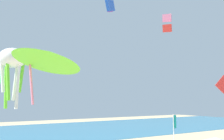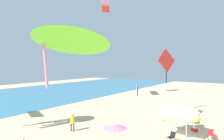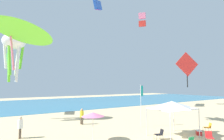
{
  "view_description": "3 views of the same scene",
  "coord_description": "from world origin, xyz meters",
  "px_view_note": "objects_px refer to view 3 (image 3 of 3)",
  "views": [
    {
      "loc": [
        -14.45,
        -9.57,
        5.53
      ],
      "look_at": [
        -0.21,
        12.65,
        8.6
      ],
      "focal_mm": 41.32,
      "sensor_mm": 36.0,
      "label": 1
    },
    {
      "loc": [
        -16.79,
        -3.54,
        6.42
      ],
      "look_at": [
        -0.21,
        7.84,
        5.88
      ],
      "focal_mm": 32.72,
      "sensor_mm": 36.0,
      "label": 2
    },
    {
      "loc": [
        -12.03,
        -8.81,
        4.38
      ],
      "look_at": [
        -0.21,
        8.65,
        5.99
      ],
      "focal_mm": 30.43,
      "sensor_mm": 36.0,
      "label": 3
    }
  ],
  "objects_px": {
    "kite_delta_lime": "(24,28)",
    "kite_parafoil_green": "(9,60)",
    "banner_flag": "(141,101)",
    "canopy_tent": "(172,105)",
    "kite_parafoil_blue": "(98,5)",
    "cooler_box": "(199,133)",
    "kite_octopus_white": "(14,44)",
    "person_far_stroller": "(82,115)",
    "folding_chair_left_of_tent": "(208,127)",
    "beach_umbrella": "(93,114)",
    "folding_chair_facing_ocean": "(160,134)",
    "kite_diamond_red": "(187,65)",
    "person_kite_handler": "(20,126)",
    "folding_chair_right_of_tent": "(209,136)",
    "kite_box_pink": "(142,20)"
  },
  "relations": [
    {
      "from": "cooler_box",
      "to": "kite_octopus_white",
      "type": "xyz_separation_m",
      "value": [
        -12.83,
        15.99,
        9.13
      ]
    },
    {
      "from": "cooler_box",
      "to": "person_far_stroller",
      "type": "xyz_separation_m",
      "value": [
        -6.57,
        9.72,
        0.81
      ]
    },
    {
      "from": "person_far_stroller",
      "to": "kite_octopus_white",
      "type": "bearing_deg",
      "value": 37.2
    },
    {
      "from": "kite_octopus_white",
      "to": "kite_parafoil_blue",
      "type": "bearing_deg",
      "value": -155.15
    },
    {
      "from": "kite_delta_lime",
      "to": "kite_box_pink",
      "type": "distance_m",
      "value": 31.82
    },
    {
      "from": "kite_octopus_white",
      "to": "kite_delta_lime",
      "type": "bearing_deg",
      "value": 89.66
    },
    {
      "from": "beach_umbrella",
      "to": "kite_parafoil_green",
      "type": "bearing_deg",
      "value": 103.01
    },
    {
      "from": "canopy_tent",
      "to": "kite_parafoil_green",
      "type": "distance_m",
      "value": 23.93
    },
    {
      "from": "person_kite_handler",
      "to": "kite_box_pink",
      "type": "relative_size",
      "value": 0.54
    },
    {
      "from": "folding_chair_facing_ocean",
      "to": "cooler_box",
      "type": "height_order",
      "value": "folding_chair_facing_ocean"
    },
    {
      "from": "folding_chair_left_of_tent",
      "to": "kite_delta_lime",
      "type": "distance_m",
      "value": 17.32
    },
    {
      "from": "canopy_tent",
      "to": "kite_parafoil_blue",
      "type": "xyz_separation_m",
      "value": [
        4.55,
        20.8,
        17.27
      ]
    },
    {
      "from": "kite_parafoil_blue",
      "to": "kite_diamond_red",
      "type": "height_order",
      "value": "kite_parafoil_blue"
    },
    {
      "from": "banner_flag",
      "to": "kite_delta_lime",
      "type": "xyz_separation_m",
      "value": [
        -11.97,
        -2.94,
        5.11
      ]
    },
    {
      "from": "kite_delta_lime",
      "to": "kite_octopus_white",
      "type": "relative_size",
      "value": 0.75
    },
    {
      "from": "person_far_stroller",
      "to": "folding_chair_left_of_tent",
      "type": "bearing_deg",
      "value": -146.98
    },
    {
      "from": "canopy_tent",
      "to": "folding_chair_right_of_tent",
      "type": "distance_m",
      "value": 3.54
    },
    {
      "from": "kite_delta_lime",
      "to": "kite_parafoil_green",
      "type": "xyz_separation_m",
      "value": [
        1.08,
        19.52,
        0.29
      ]
    },
    {
      "from": "person_far_stroller",
      "to": "canopy_tent",
      "type": "bearing_deg",
      "value": -162.04
    },
    {
      "from": "person_kite_handler",
      "to": "kite_parafoil_green",
      "type": "relative_size",
      "value": 0.43
    },
    {
      "from": "folding_chair_facing_ocean",
      "to": "kite_delta_lime",
      "type": "bearing_deg",
      "value": -75.49
    },
    {
      "from": "cooler_box",
      "to": "person_kite_handler",
      "type": "height_order",
      "value": "person_kite_handler"
    },
    {
      "from": "banner_flag",
      "to": "kite_parafoil_green",
      "type": "bearing_deg",
      "value": 123.31
    },
    {
      "from": "folding_chair_left_of_tent",
      "to": "person_kite_handler",
      "type": "relative_size",
      "value": 0.47
    },
    {
      "from": "canopy_tent",
      "to": "kite_parafoil_blue",
      "type": "bearing_deg",
      "value": 77.65
    },
    {
      "from": "beach_umbrella",
      "to": "kite_parafoil_green",
      "type": "height_order",
      "value": "kite_parafoil_green"
    },
    {
      "from": "kite_parafoil_blue",
      "to": "canopy_tent",
      "type": "bearing_deg",
      "value": 29.53
    },
    {
      "from": "folding_chair_right_of_tent",
      "to": "folding_chair_left_of_tent",
      "type": "bearing_deg",
      "value": 76.38
    },
    {
      "from": "folding_chair_right_of_tent",
      "to": "banner_flag",
      "type": "relative_size",
      "value": 0.19
    },
    {
      "from": "kite_octopus_white",
      "to": "folding_chair_left_of_tent",
      "type": "bearing_deg",
      "value": 136.47
    },
    {
      "from": "canopy_tent",
      "to": "banner_flag",
      "type": "height_order",
      "value": "banner_flag"
    },
    {
      "from": "canopy_tent",
      "to": "kite_box_pink",
      "type": "height_order",
      "value": "kite_box_pink"
    },
    {
      "from": "person_kite_handler",
      "to": "kite_parafoil_blue",
      "type": "relative_size",
      "value": 0.38
    },
    {
      "from": "canopy_tent",
      "to": "person_far_stroller",
      "type": "xyz_separation_m",
      "value": [
        -4.24,
        8.8,
        -1.61
      ]
    },
    {
      "from": "kite_parafoil_blue",
      "to": "kite_diamond_red",
      "type": "relative_size",
      "value": 1.01
    },
    {
      "from": "folding_chair_right_of_tent",
      "to": "cooler_box",
      "type": "bearing_deg",
      "value": 96.56
    },
    {
      "from": "kite_diamond_red",
      "to": "person_kite_handler",
      "type": "bearing_deg",
      "value": -158.18
    },
    {
      "from": "cooler_box",
      "to": "kite_parafoil_blue",
      "type": "height_order",
      "value": "kite_parafoil_blue"
    },
    {
      "from": "person_far_stroller",
      "to": "kite_diamond_red",
      "type": "height_order",
      "value": "kite_diamond_red"
    },
    {
      "from": "beach_umbrella",
      "to": "kite_diamond_red",
      "type": "height_order",
      "value": "kite_diamond_red"
    },
    {
      "from": "kite_parafoil_blue",
      "to": "kite_octopus_white",
      "type": "relative_size",
      "value": 0.77
    },
    {
      "from": "kite_parafoil_blue",
      "to": "person_far_stroller",
      "type": "bearing_deg",
      "value": 5.67
    },
    {
      "from": "folding_chair_right_of_tent",
      "to": "kite_diamond_red",
      "type": "xyz_separation_m",
      "value": [
        7.03,
        6.51,
        6.33
      ]
    },
    {
      "from": "folding_chair_left_of_tent",
      "to": "banner_flag",
      "type": "distance_m",
      "value": 6.61
    },
    {
      "from": "beach_umbrella",
      "to": "folding_chair_left_of_tent",
      "type": "distance_m",
      "value": 10.94
    },
    {
      "from": "cooler_box",
      "to": "person_far_stroller",
      "type": "distance_m",
      "value": 11.77
    },
    {
      "from": "cooler_box",
      "to": "folding_chair_right_of_tent",
      "type": "bearing_deg",
      "value": -129.58
    },
    {
      "from": "kite_box_pink",
      "to": "kite_octopus_white",
      "type": "distance_m",
      "value": 25.77
    },
    {
      "from": "kite_box_pink",
      "to": "kite_octopus_white",
      "type": "height_order",
      "value": "kite_box_pink"
    },
    {
      "from": "banner_flag",
      "to": "kite_diamond_red",
      "type": "relative_size",
      "value": 0.96
    }
  ]
}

